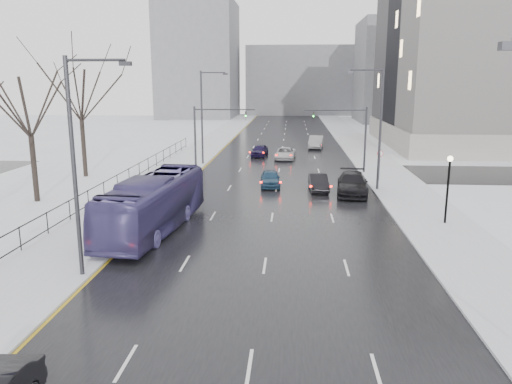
% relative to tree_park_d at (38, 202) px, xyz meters
% --- Properties ---
extents(road, '(16.00, 150.00, 0.04)m').
position_rel_tree_park_d_xyz_m(road, '(17.80, 26.00, 0.02)').
color(road, black).
rests_on(road, ground).
extents(cross_road, '(130.00, 10.00, 0.04)m').
position_rel_tree_park_d_xyz_m(cross_road, '(17.80, 14.00, 0.02)').
color(cross_road, black).
rests_on(cross_road, ground).
extents(sidewalk_left, '(5.00, 150.00, 0.16)m').
position_rel_tree_park_d_xyz_m(sidewalk_left, '(7.30, 26.00, 0.08)').
color(sidewalk_left, silver).
rests_on(sidewalk_left, ground).
extents(sidewalk_right, '(5.00, 150.00, 0.16)m').
position_rel_tree_park_d_xyz_m(sidewalk_right, '(28.30, 26.00, 0.08)').
color(sidewalk_right, silver).
rests_on(sidewalk_right, ground).
extents(park_strip, '(14.00, 150.00, 0.12)m').
position_rel_tree_park_d_xyz_m(park_strip, '(-2.20, 26.00, 0.06)').
color(park_strip, white).
rests_on(park_strip, ground).
extents(tree_park_d, '(8.75, 8.75, 12.50)m').
position_rel_tree_park_d_xyz_m(tree_park_d, '(0.00, 0.00, 0.00)').
color(tree_park_d, black).
rests_on(tree_park_d, ground).
extents(tree_park_e, '(9.45, 9.45, 13.50)m').
position_rel_tree_park_d_xyz_m(tree_park_e, '(-0.40, 10.00, 0.00)').
color(tree_park_e, black).
rests_on(tree_park_e, ground).
extents(iron_fence, '(0.06, 70.00, 1.30)m').
position_rel_tree_park_d_xyz_m(iron_fence, '(4.80, -4.00, 0.91)').
color(iron_fence, black).
rests_on(iron_fence, sidewalk_left).
extents(streetlight_r_mid, '(2.95, 0.25, 10.00)m').
position_rel_tree_park_d_xyz_m(streetlight_r_mid, '(25.97, 6.00, 5.62)').
color(streetlight_r_mid, '#2D2D33').
rests_on(streetlight_r_mid, ground).
extents(streetlight_l_near, '(2.95, 0.25, 10.00)m').
position_rel_tree_park_d_xyz_m(streetlight_l_near, '(9.63, -14.00, 5.62)').
color(streetlight_l_near, '#2D2D33').
rests_on(streetlight_l_near, ground).
extents(streetlight_l_far, '(2.95, 0.25, 10.00)m').
position_rel_tree_park_d_xyz_m(streetlight_l_far, '(9.63, 18.00, 5.62)').
color(streetlight_l_far, '#2D2D33').
rests_on(streetlight_l_far, ground).
extents(lamppost_r_mid, '(0.36, 0.36, 4.28)m').
position_rel_tree_park_d_xyz_m(lamppost_r_mid, '(28.80, -4.00, 2.94)').
color(lamppost_r_mid, black).
rests_on(lamppost_r_mid, sidewalk_right).
extents(mast_signal_right, '(6.10, 0.33, 6.50)m').
position_rel_tree_park_d_xyz_m(mast_signal_right, '(25.13, 14.00, 4.11)').
color(mast_signal_right, '#2D2D33').
rests_on(mast_signal_right, ground).
extents(mast_signal_left, '(6.10, 0.33, 6.50)m').
position_rel_tree_park_d_xyz_m(mast_signal_left, '(10.47, 14.00, 4.11)').
color(mast_signal_left, '#2D2D33').
rests_on(mast_signal_left, ground).
extents(no_uturn_sign, '(0.60, 0.06, 2.70)m').
position_rel_tree_park_d_xyz_m(no_uturn_sign, '(27.00, 10.00, 2.30)').
color(no_uturn_sign, '#2D2D33').
rests_on(no_uturn_sign, sidewalk_right).
extents(bldg_far_right, '(24.00, 20.00, 22.00)m').
position_rel_tree_park_d_xyz_m(bldg_far_right, '(45.80, 81.00, 11.00)').
color(bldg_far_right, slate).
rests_on(bldg_far_right, ground).
extents(bldg_far_left, '(18.00, 22.00, 28.00)m').
position_rel_tree_park_d_xyz_m(bldg_far_left, '(-4.20, 91.00, 14.00)').
color(bldg_far_left, slate).
rests_on(bldg_far_left, ground).
extents(bldg_far_center, '(30.00, 18.00, 18.00)m').
position_rel_tree_park_d_xyz_m(bldg_far_center, '(21.80, 106.00, 9.00)').
color(bldg_far_center, slate).
rests_on(bldg_far_center, ground).
extents(bus, '(3.98, 12.26, 3.35)m').
position_rel_tree_park_d_xyz_m(bus, '(10.80, -6.52, 1.72)').
color(bus, '#443B73').
rests_on(bus, road).
extents(sedan_center_near, '(1.91, 4.20, 1.40)m').
position_rel_tree_park_d_xyz_m(sedan_center_near, '(17.24, 6.99, 0.74)').
color(sedan_center_near, navy).
rests_on(sedan_center_near, road).
extents(sedan_right_near, '(1.65, 4.16, 1.35)m').
position_rel_tree_park_d_xyz_m(sedan_right_near, '(21.30, 5.56, 0.71)').
color(sedan_right_near, black).
rests_on(sedan_right_near, road).
extents(sedan_right_cross, '(2.59, 5.00, 1.35)m').
position_rel_tree_park_d_xyz_m(sedan_right_cross, '(18.30, 22.43, 0.71)').
color(sedan_right_cross, '#BDBDC1').
rests_on(sedan_right_cross, road).
extents(sedan_right_far, '(2.97, 6.09, 1.71)m').
position_rel_tree_park_d_xyz_m(sedan_right_far, '(23.95, 4.45, 0.89)').
color(sedan_right_far, black).
rests_on(sedan_right_far, road).
extents(sedan_center_far, '(2.14, 4.30, 1.41)m').
position_rel_tree_park_d_xyz_m(sedan_center_far, '(15.20, 24.47, 0.74)').
color(sedan_center_far, '#191236').
rests_on(sedan_center_far, road).
extents(sedan_right_distant, '(2.30, 5.23, 1.67)m').
position_rel_tree_park_d_xyz_m(sedan_right_distant, '(22.30, 32.46, 0.88)').
color(sedan_right_distant, gray).
rests_on(sedan_right_distant, road).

